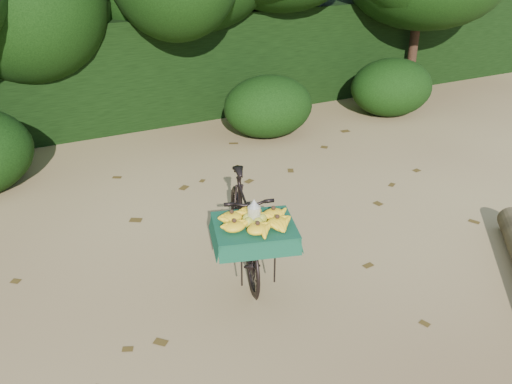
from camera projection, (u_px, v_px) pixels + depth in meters
name	position (u px, v px, depth m)	size (l,w,h in m)	color
ground	(336.00, 313.00, 4.97)	(80.00, 80.00, 0.00)	tan
vendor_bicycle	(244.00, 223.00, 5.42)	(1.02, 1.81, 1.00)	black
hedge_backdrop	(142.00, 64.00, 9.60)	(26.00, 1.80, 1.80)	black
tree_row	(107.00, 8.00, 8.21)	(14.50, 2.00, 4.00)	black
bush_clumps	(211.00, 118.00, 8.40)	(8.80, 1.70, 0.90)	black
leaf_litter	(300.00, 275.00, 5.49)	(7.00, 7.30, 0.01)	#483513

